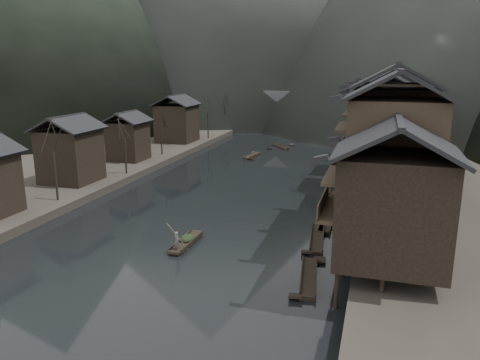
% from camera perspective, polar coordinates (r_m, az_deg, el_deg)
% --- Properties ---
extents(water, '(300.00, 300.00, 0.00)m').
position_cam_1_polar(water, '(44.57, -5.64, -6.27)').
color(water, black).
rests_on(water, ground).
extents(left_bank, '(40.00, 200.00, 1.20)m').
position_cam_1_polar(left_bank, '(94.91, -16.16, 4.58)').
color(left_bank, '#2D2823').
rests_on(left_bank, ground).
extents(stilt_houses, '(9.00, 67.60, 15.69)m').
position_cam_1_polar(stilt_houses, '(58.21, 17.90, 7.00)').
color(stilt_houses, black).
rests_on(stilt_houses, ground).
extents(left_houses, '(8.10, 53.20, 8.73)m').
position_cam_1_polar(left_houses, '(69.86, -15.16, 5.58)').
color(left_houses, black).
rests_on(left_houses, left_bank).
extents(bare_trees, '(3.81, 73.45, 7.61)m').
position_cam_1_polar(bare_trees, '(70.03, -11.73, 6.44)').
color(bare_trees, black).
rests_on(bare_trees, left_bank).
extents(moored_sampans, '(3.40, 73.65, 0.47)m').
position_cam_1_polar(moored_sampans, '(67.18, 12.61, 0.66)').
color(moored_sampans, black).
rests_on(moored_sampans, water).
extents(midriver_boats, '(9.07, 41.50, 0.45)m').
position_cam_1_polar(midriver_boats, '(95.39, 5.38, 4.88)').
color(midriver_boats, black).
rests_on(midriver_boats, water).
extents(stone_bridge, '(40.00, 6.00, 9.00)m').
position_cam_1_polar(stone_bridge, '(112.19, 8.51, 8.71)').
color(stone_bridge, '#4C4C4F').
rests_on(stone_bridge, ground).
extents(hero_sampan, '(1.17, 5.51, 0.44)m').
position_cam_1_polar(hero_sampan, '(41.53, -6.57, -7.56)').
color(hero_sampan, black).
rests_on(hero_sampan, water).
extents(cargo_heap, '(1.21, 1.59, 0.73)m').
position_cam_1_polar(cargo_heap, '(41.53, -6.46, -6.66)').
color(cargo_heap, black).
rests_on(cargo_heap, hero_sampan).
extents(boatman, '(0.73, 0.72, 1.70)m').
position_cam_1_polar(boatman, '(39.49, -7.72, -7.07)').
color(boatman, '#5A5B5D').
rests_on(boatman, hero_sampan).
extents(bamboo_pole, '(1.12, 2.25, 3.39)m').
position_cam_1_polar(bamboo_pole, '(38.57, -7.57, -3.59)').
color(bamboo_pole, '#8C7A51').
rests_on(bamboo_pole, boatman).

